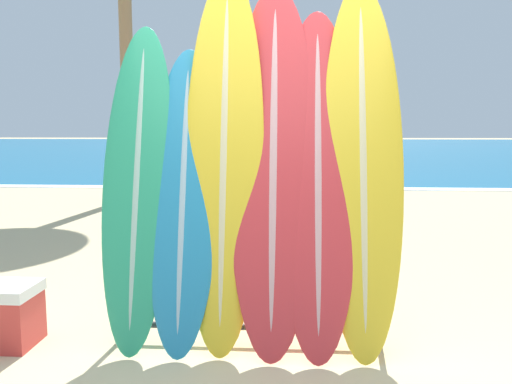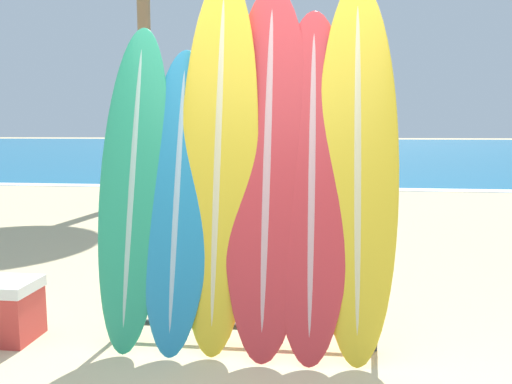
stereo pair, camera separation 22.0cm
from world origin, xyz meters
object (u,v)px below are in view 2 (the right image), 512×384
object	(u,v)px
surfboard_rack	(242,273)
person_near_water	(191,173)
surfboard_slot_3	(267,162)
surfboard_slot_5	(357,163)
surfboard_slot_0	(134,184)
surfboard_slot_1	(178,197)
cooler_box	(0,309)
surfboard_slot_4	(312,177)
surfboard_slot_2	(218,156)
person_mid_beach	(222,169)

from	to	relation	value
surfboard_rack	person_near_water	distance (m)	2.40
surfboard_slot_3	surfboard_slot_5	size ratio (longest dim) A/B	1.00
surfboard_slot_0	surfboard_slot_1	size ratio (longest dim) A/B	1.08
surfboard_slot_5	surfboard_slot_1	bearing A→B (deg)	-176.43
surfboard_slot_0	surfboard_slot_1	xyz separation A→B (m)	(0.32, -0.02, -0.08)
surfboard_slot_1	cooler_box	size ratio (longest dim) A/B	4.02
surfboard_slot_4	surfboard_slot_5	xyz separation A→B (m)	(0.30, 0.02, 0.10)
surfboard_slot_0	surfboard_slot_3	distance (m)	0.93
surfboard_rack	surfboard_slot_1	world-z (taller)	surfboard_slot_1
cooler_box	surfboard_slot_0	bearing A→B (deg)	8.22
surfboard_slot_2	surfboard_slot_4	bearing A→B (deg)	-1.25
surfboard_slot_1	surfboard_slot_3	bearing A→B (deg)	7.27
surfboard_slot_0	surfboard_slot_4	world-z (taller)	surfboard_slot_4
surfboard_slot_3	surfboard_rack	bearing A→B (deg)	-156.96
surfboard_slot_3	surfboard_slot_4	xyz separation A→B (m)	(0.30, -0.03, -0.10)
surfboard_slot_2	surfboard_slot_1	bearing A→B (deg)	-166.44
surfboard_slot_3	surfboard_slot_5	world-z (taller)	same
surfboard_rack	person_mid_beach	distance (m)	4.04
surfboard_slot_4	surfboard_slot_5	bearing A→B (deg)	4.58
surfboard_slot_1	surfboard_slot_2	bearing A→B (deg)	13.56
surfboard_slot_3	person_mid_beach	xyz separation A→B (m)	(-1.04, 3.86, -0.37)
person_mid_beach	person_near_water	bearing A→B (deg)	25.72
surfboard_slot_0	surfboard_slot_3	xyz separation A→B (m)	(0.92, 0.06, 0.15)
surfboard_slot_0	person_mid_beach	world-z (taller)	surfboard_slot_0
surfboard_slot_1	cooler_box	bearing A→B (deg)	-174.77
surfboard_slot_4	surfboard_slot_5	size ratio (longest dim) A/B	0.92
surfboard_slot_5	person_near_water	size ratio (longest dim) A/B	1.39
surfboard_slot_3	person_near_water	world-z (taller)	surfboard_slot_3
surfboard_slot_3	person_mid_beach	distance (m)	4.01
surfboard_slot_3	cooler_box	xyz separation A→B (m)	(-1.87, -0.19, -1.04)
surfboard_rack	surfboard_slot_4	xyz separation A→B (m)	(0.46, 0.04, 0.66)
surfboard_slot_5	person_mid_beach	distance (m)	4.21
cooler_box	surfboard_rack	bearing A→B (deg)	4.12
surfboard_slot_0	surfboard_slot_2	size ratio (longest dim) A/B	0.85
surfboard_rack	surfboard_slot_5	size ratio (longest dim) A/B	0.73
surfboard_slot_5	surfboard_slot_2	bearing A→B (deg)	-179.38
surfboard_slot_0	cooler_box	size ratio (longest dim) A/B	4.34
surfboard_rack	surfboard_slot_4	size ratio (longest dim) A/B	0.79
surfboard_slot_2	person_near_water	world-z (taller)	surfboard_slot_2
surfboard_slot_2	person_mid_beach	bearing A→B (deg)	100.39
surfboard_rack	surfboard_slot_2	xyz separation A→B (m)	(-0.17, 0.06, 0.79)
surfboard_slot_1	cooler_box	distance (m)	1.51
surfboard_slot_2	person_mid_beach	size ratio (longest dim) A/B	1.59
surfboard_slot_4	surfboard_slot_5	distance (m)	0.31
surfboard_rack	surfboard_slot_0	world-z (taller)	surfboard_slot_0
surfboard_slot_3	cooler_box	distance (m)	2.15
cooler_box	surfboard_slot_4	bearing A→B (deg)	4.40
surfboard_slot_0	person_mid_beach	size ratio (longest dim) A/B	1.36
surfboard_slot_0	cooler_box	distance (m)	1.31
surfboard_rack	surfboard_slot_1	distance (m)	0.68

